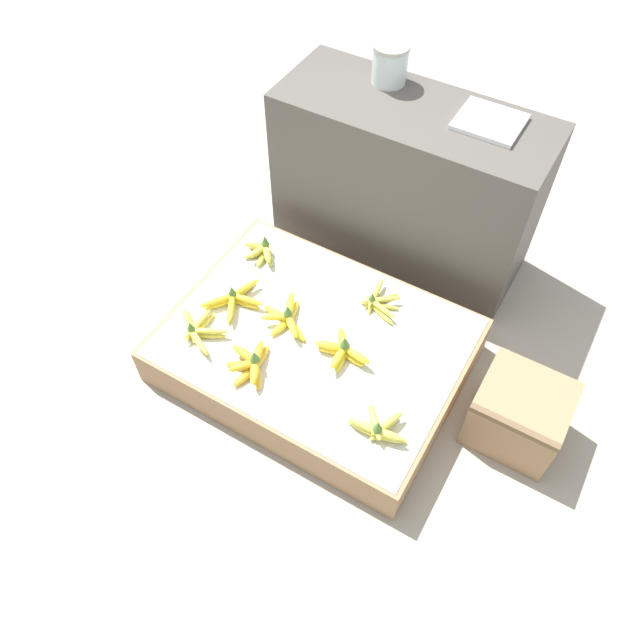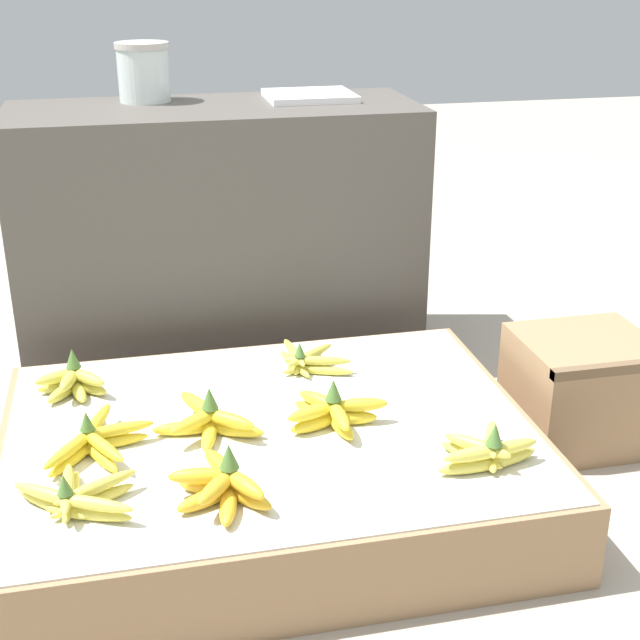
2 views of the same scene
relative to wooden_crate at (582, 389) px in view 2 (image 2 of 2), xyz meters
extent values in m
plane|color=#A89E8E|center=(-0.79, -0.11, -0.13)|extent=(10.00, 10.00, 0.00)
cube|color=#997551|center=(-0.79, -0.11, -0.04)|extent=(1.13, 0.85, 0.18)
cube|color=silver|center=(-0.79, -0.11, 0.05)|extent=(1.09, 0.83, 0.00)
cube|color=#4C4742|center=(-0.80, 0.66, 0.24)|extent=(1.10, 0.44, 0.74)
cube|color=#997551|center=(0.00, 0.00, 0.00)|extent=(0.32, 0.29, 0.27)
cube|color=brown|center=(0.00, -0.13, 0.12)|extent=(0.32, 0.02, 0.02)
ellipsoid|color=#DBCC4C|center=(-1.16, -0.36, 0.07)|extent=(0.16, 0.09, 0.02)
ellipsoid|color=#DBCC4C|center=(-1.16, -0.33, 0.07)|extent=(0.16, 0.10, 0.02)
ellipsoid|color=#DBCC4C|center=(-1.20, -0.30, 0.07)|extent=(0.04, 0.17, 0.02)
ellipsoid|color=#DBCC4C|center=(-1.23, -0.32, 0.07)|extent=(0.14, 0.13, 0.02)
ellipsoid|color=#DBCC4C|center=(-1.16, -0.37, 0.09)|extent=(0.16, 0.10, 0.02)
ellipsoid|color=#DBCC4C|center=(-1.15, -0.32, 0.09)|extent=(0.16, 0.10, 0.02)
ellipsoid|color=#DBCC4C|center=(-1.20, -0.31, 0.09)|extent=(0.03, 0.17, 0.02)
ellipsoid|color=#DBCC4C|center=(-1.23, -0.33, 0.09)|extent=(0.15, 0.12, 0.02)
cone|color=#4C7533|center=(-1.20, -0.35, 0.12)|extent=(0.03, 0.03, 0.04)
ellipsoid|color=gold|center=(-0.91, -0.31, 0.07)|extent=(0.05, 0.12, 0.03)
ellipsoid|color=gold|center=(-0.94, -0.33, 0.07)|extent=(0.12, 0.08, 0.03)
ellipsoid|color=gold|center=(-0.96, -0.37, 0.07)|extent=(0.12, 0.08, 0.03)
ellipsoid|color=gold|center=(-0.92, -0.40, 0.07)|extent=(0.05, 0.12, 0.03)
ellipsoid|color=gold|center=(-0.88, -0.38, 0.07)|extent=(0.10, 0.11, 0.03)
ellipsoid|color=gold|center=(-0.92, -0.31, 0.10)|extent=(0.07, 0.12, 0.03)
ellipsoid|color=gold|center=(-0.96, -0.34, 0.10)|extent=(0.12, 0.05, 0.03)
ellipsoid|color=gold|center=(-0.93, -0.38, 0.10)|extent=(0.10, 0.11, 0.03)
ellipsoid|color=gold|center=(-0.89, -0.38, 0.10)|extent=(0.09, 0.12, 0.03)
cone|color=#4C7533|center=(-0.91, -0.35, 0.14)|extent=(0.04, 0.04, 0.05)
ellipsoid|color=#DBCC4C|center=(-0.36, -0.36, 0.07)|extent=(0.14, 0.07, 0.03)
ellipsoid|color=#DBCC4C|center=(-0.38, -0.33, 0.07)|extent=(0.07, 0.14, 0.03)
ellipsoid|color=#DBCC4C|center=(-0.42, -0.33, 0.07)|extent=(0.11, 0.13, 0.03)
ellipsoid|color=#DBCC4C|center=(-0.44, -0.37, 0.07)|extent=(0.14, 0.03, 0.03)
ellipsoid|color=#DBCC4C|center=(-0.37, -0.36, 0.10)|extent=(0.14, 0.05, 0.03)
ellipsoid|color=#DBCC4C|center=(-0.38, -0.33, 0.10)|extent=(0.08, 0.14, 0.03)
ellipsoid|color=#DBCC4C|center=(-0.42, -0.34, 0.10)|extent=(0.12, 0.12, 0.03)
ellipsoid|color=#DBCC4C|center=(-0.43, -0.37, 0.10)|extent=(0.14, 0.04, 0.03)
cone|color=#4C7533|center=(-0.40, -0.37, 0.13)|extent=(0.03, 0.03, 0.05)
ellipsoid|color=yellow|center=(-1.19, -0.16, 0.07)|extent=(0.12, 0.14, 0.03)
ellipsoid|color=yellow|center=(-1.15, -0.17, 0.07)|extent=(0.09, 0.15, 0.03)
ellipsoid|color=yellow|center=(-1.13, -0.12, 0.07)|extent=(0.16, 0.05, 0.03)
ellipsoid|color=yellow|center=(-1.16, -0.08, 0.07)|extent=(0.05, 0.16, 0.03)
ellipsoid|color=yellow|center=(-1.20, -0.17, 0.09)|extent=(0.11, 0.14, 0.03)
ellipsoid|color=yellow|center=(-1.14, -0.17, 0.09)|extent=(0.10, 0.15, 0.03)
ellipsoid|color=yellow|center=(-1.11, -0.12, 0.09)|extent=(0.16, 0.05, 0.03)
ellipsoid|color=yellow|center=(-1.15, -0.08, 0.09)|extent=(0.08, 0.16, 0.03)
cone|color=#4C7533|center=(-1.17, -0.13, 0.13)|extent=(0.03, 0.03, 0.04)
ellipsoid|color=yellow|center=(-0.92, -0.07, 0.07)|extent=(0.05, 0.13, 0.03)
ellipsoid|color=yellow|center=(-0.97, -0.10, 0.07)|extent=(0.13, 0.04, 0.03)
ellipsoid|color=yellow|center=(-0.92, -0.14, 0.07)|extent=(0.06, 0.13, 0.03)
ellipsoid|color=yellow|center=(-0.87, -0.13, 0.07)|extent=(0.13, 0.08, 0.03)
ellipsoid|color=yellow|center=(-0.94, -0.06, 0.10)|extent=(0.08, 0.13, 0.03)
ellipsoid|color=yellow|center=(-0.95, -0.13, 0.10)|extent=(0.12, 0.10, 0.03)
ellipsoid|color=yellow|center=(-0.88, -0.14, 0.10)|extent=(0.12, 0.11, 0.03)
cone|color=#4C7533|center=(-0.92, -0.11, 0.14)|extent=(0.04, 0.04, 0.05)
ellipsoid|color=yellow|center=(-0.69, -0.09, 0.07)|extent=(0.09, 0.11, 0.03)
ellipsoid|color=yellow|center=(-0.70, -0.14, 0.07)|extent=(0.12, 0.06, 0.03)
ellipsoid|color=yellow|center=(-0.65, -0.16, 0.07)|extent=(0.05, 0.12, 0.03)
ellipsoid|color=yellow|center=(-0.62, -0.13, 0.07)|extent=(0.12, 0.05, 0.03)
ellipsoid|color=yellow|center=(-0.68, -0.10, 0.10)|extent=(0.09, 0.11, 0.03)
ellipsoid|color=yellow|center=(-0.71, -0.15, 0.10)|extent=(0.12, 0.06, 0.03)
ellipsoid|color=yellow|center=(-0.66, -0.17, 0.10)|extent=(0.03, 0.11, 0.03)
ellipsoid|color=yellow|center=(-0.60, -0.13, 0.10)|extent=(0.12, 0.04, 0.03)
cone|color=#4C7533|center=(-0.66, -0.13, 0.14)|extent=(0.04, 0.04, 0.05)
ellipsoid|color=gold|center=(-1.23, 0.16, 0.07)|extent=(0.12, 0.05, 0.03)
ellipsoid|color=gold|center=(-1.23, 0.13, 0.07)|extent=(0.09, 0.11, 0.03)
ellipsoid|color=gold|center=(-1.19, 0.12, 0.07)|extent=(0.05, 0.12, 0.03)
ellipsoid|color=gold|center=(-1.17, 0.14, 0.07)|extent=(0.10, 0.10, 0.03)
ellipsoid|color=gold|center=(-1.24, 0.15, 0.10)|extent=(0.12, 0.07, 0.03)
ellipsoid|color=gold|center=(-1.21, 0.13, 0.10)|extent=(0.06, 0.12, 0.03)
ellipsoid|color=gold|center=(-1.17, 0.13, 0.10)|extent=(0.10, 0.10, 0.03)
cone|color=#4C7533|center=(-1.20, 0.16, 0.13)|extent=(0.03, 0.03, 0.05)
ellipsoid|color=gold|center=(-0.63, 0.12, 0.07)|extent=(0.16, 0.08, 0.02)
ellipsoid|color=gold|center=(-0.65, 0.14, 0.07)|extent=(0.16, 0.07, 0.02)
ellipsoid|color=gold|center=(-0.65, 0.17, 0.07)|extent=(0.11, 0.15, 0.02)
ellipsoid|color=gold|center=(-0.69, 0.16, 0.07)|extent=(0.06, 0.16, 0.02)
ellipsoid|color=gold|center=(-0.64, 0.12, 0.09)|extent=(0.16, 0.06, 0.02)
ellipsoid|color=gold|center=(-0.65, 0.16, 0.09)|extent=(0.14, 0.11, 0.02)
ellipsoid|color=gold|center=(-0.68, 0.18, 0.09)|extent=(0.04, 0.16, 0.02)
cone|color=#4C7533|center=(-0.68, 0.13, 0.12)|extent=(0.03, 0.03, 0.04)
cylinder|color=silver|center=(-0.98, 0.77, 0.68)|extent=(0.14, 0.14, 0.14)
cylinder|color=#B7B2A8|center=(-0.98, 0.77, 0.76)|extent=(0.15, 0.15, 0.02)
cube|color=white|center=(-0.53, 0.71, 0.62)|extent=(0.24, 0.22, 0.02)
camera|label=1|loc=(-0.06, -1.31, 2.00)|focal=35.00mm
camera|label=2|loc=(-1.05, -1.75, 1.00)|focal=50.00mm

